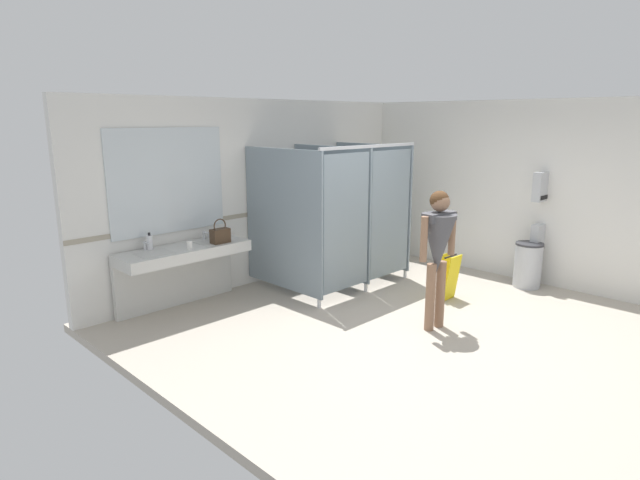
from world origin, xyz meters
name	(u,v)px	position (x,y,z in m)	size (l,w,h in m)	color
ground_plane	(417,329)	(0.00, 0.00, -0.05)	(5.97, 6.09, 0.10)	#B2A899
wall_back	(266,191)	(0.00, 2.81, 1.35)	(5.97, 0.12, 2.69)	silver
wall_side_right	(527,192)	(2.74, 0.00, 1.35)	(0.12, 6.09, 2.69)	silver
wall_back_tile_band	(269,211)	(0.00, 2.74, 1.05)	(5.97, 0.01, 0.06)	#9E937F
vanity_counter	(181,262)	(-1.65, 2.53, 0.61)	(1.69, 0.57, 0.94)	silver
mirror_panel	(168,181)	(-1.65, 2.73, 1.65)	(1.59, 0.02, 1.33)	silver
bathroom_stalls	(341,213)	(0.54, 1.76, 1.08)	(1.95, 1.53, 2.07)	gray
paper_towel_dispenser_upper	(542,186)	(2.61, -0.26, 1.46)	(0.38, 0.13, 0.42)	#B7BABF
paper_towel_dispenser_lower	(539,237)	(2.61, -0.29, 0.71)	(0.33, 0.13, 0.40)	#B7BABF
trash_bin	(528,265)	(2.38, -0.26, 0.33)	(0.39, 0.39, 0.66)	#B7BABF
person_standing	(438,243)	(0.08, -0.18, 1.03)	(0.57, 0.44, 1.63)	#8C664C
handbag	(220,235)	(-1.19, 2.30, 0.94)	(0.25, 0.13, 0.32)	#3F2D1E
soap_dispenser	(150,242)	(-2.02, 2.61, 0.93)	(0.07, 0.07, 0.22)	white
paper_cup	(190,245)	(-1.65, 2.31, 0.88)	(0.07, 0.07, 0.10)	white
wet_floor_sign	(450,277)	(1.08, 0.25, 0.32)	(0.28, 0.19, 0.63)	yellow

